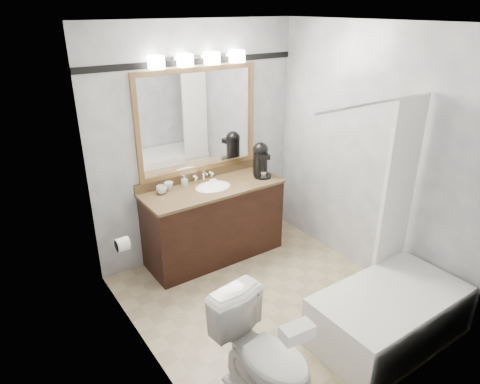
% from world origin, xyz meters
% --- Properties ---
extents(room, '(2.42, 2.62, 2.52)m').
position_xyz_m(room, '(0.00, 0.00, 1.25)').
color(room, tan).
rests_on(room, ground).
extents(vanity, '(1.53, 0.58, 0.97)m').
position_xyz_m(vanity, '(0.00, 1.02, 0.44)').
color(vanity, black).
rests_on(vanity, ground).
extents(mirror, '(1.40, 0.04, 1.10)m').
position_xyz_m(mirror, '(0.00, 1.28, 1.50)').
color(mirror, '#9D7347').
rests_on(mirror, room).
extents(vanity_light_bar, '(1.02, 0.14, 0.12)m').
position_xyz_m(vanity_light_bar, '(0.00, 1.23, 2.13)').
color(vanity_light_bar, silver).
rests_on(vanity_light_bar, room).
extents(accent_stripe, '(2.40, 0.01, 0.06)m').
position_xyz_m(accent_stripe, '(0.00, 1.29, 2.10)').
color(accent_stripe, black).
rests_on(accent_stripe, room).
extents(bathtub, '(1.30, 0.75, 1.96)m').
position_xyz_m(bathtub, '(0.55, -0.90, 0.28)').
color(bathtub, white).
rests_on(bathtub, ground).
extents(tp_roll, '(0.11, 0.12, 0.12)m').
position_xyz_m(tp_roll, '(-1.14, 0.66, 0.70)').
color(tp_roll, white).
rests_on(tp_roll, room).
extents(toilet, '(0.54, 0.82, 0.78)m').
position_xyz_m(toilet, '(-0.70, -0.81, 0.39)').
color(toilet, white).
rests_on(toilet, ground).
extents(tissue_box, '(0.21, 0.13, 0.08)m').
position_xyz_m(tissue_box, '(-0.70, -1.12, 0.82)').
color(tissue_box, white).
rests_on(tissue_box, toilet).
extents(coffee_maker, '(0.20, 0.25, 0.38)m').
position_xyz_m(coffee_maker, '(0.61, 1.00, 1.05)').
color(coffee_maker, black).
rests_on(coffee_maker, vanity).
extents(cup_left, '(0.14, 0.14, 0.08)m').
position_xyz_m(cup_left, '(-0.52, 1.16, 0.89)').
color(cup_left, white).
rests_on(cup_left, vanity).
extents(cup_right, '(0.10, 0.10, 0.08)m').
position_xyz_m(cup_right, '(-0.42, 1.21, 0.89)').
color(cup_right, white).
rests_on(cup_right, vanity).
extents(soap_bottle_a, '(0.07, 0.07, 0.12)m').
position_xyz_m(soap_bottle_a, '(-0.24, 1.20, 0.91)').
color(soap_bottle_a, white).
rests_on(soap_bottle_a, vanity).
extents(soap_bar, '(0.08, 0.06, 0.02)m').
position_xyz_m(soap_bar, '(0.07, 1.13, 0.86)').
color(soap_bar, beige).
rests_on(soap_bar, vanity).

